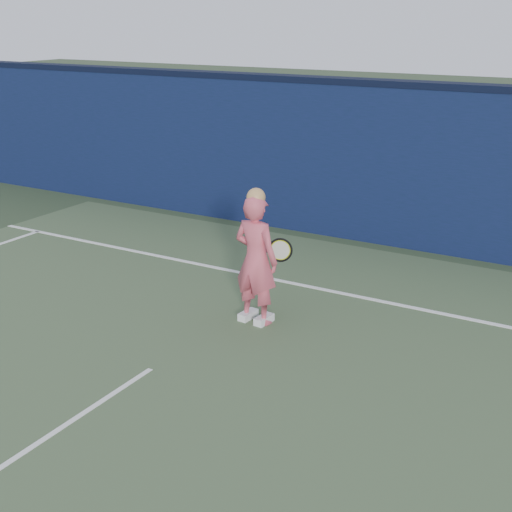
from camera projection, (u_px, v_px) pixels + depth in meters
The scene contains 6 objects.
ground at pixel (84, 414), 6.71m from camera, with size 80.00×80.00×0.00m, color #33472C.
backstop_wall at pixel (357, 163), 11.62m from camera, with size 24.00×0.40×2.50m, color #0B1732.
wall_cap at pixel (361, 82), 11.20m from camera, with size 24.00×0.42×0.10m, color black.
player at pixel (256, 259), 8.46m from camera, with size 0.62×0.44×1.67m.
racket at pixel (278, 250), 8.82m from camera, with size 0.58×0.16×0.31m.
court_lines at pixel (59, 429), 6.43m from camera, with size 11.00×12.04×0.01m.
Camera 1 is at (4.35, -4.26, 3.58)m, focal length 50.00 mm.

